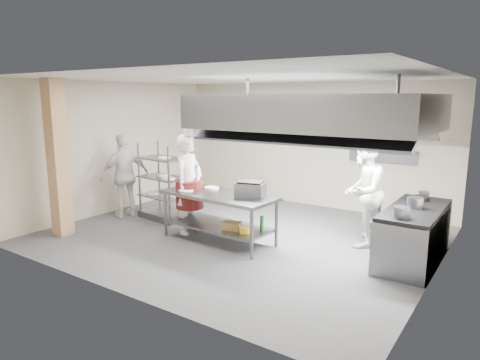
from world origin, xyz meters
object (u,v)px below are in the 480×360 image
Objects in this scene: pass_rack at (164,181)px; chef_head at (189,184)px; chef_plating at (125,176)px; chef_line at (363,192)px; island at (219,217)px; stockpot at (415,203)px; griddle at (251,189)px; cooking_range at (413,236)px.

chef_head is (1.10, -0.43, 0.14)m from pass_rack.
chef_line is at bearing 121.80° from chef_plating.
chef_head is 1.04× the size of chef_plating.
chef_head is (-0.82, 0.12, 0.52)m from island.
stockpot is at bearing 11.59° from pass_rack.
chef_line is (3.07, 1.18, 0.02)m from chef_head.
griddle is at bearing 109.21° from chef_plating.
island is at bearing 105.34° from chef_plating.
pass_rack is at bearing 132.01° from chef_plating.
griddle is at bearing -59.74° from chef_line.
chef_plating reaches higher than griddle.
chef_plating is at bearing 82.16° from chef_head.
pass_rack is at bearing -175.08° from stockpot.
island is at bearing -162.92° from stockpot.
chef_head is (-4.04, -0.88, 0.55)m from cooking_range.
chef_line is (4.17, 0.75, 0.16)m from pass_rack.
cooking_range is 1.16m from chef_line.
pass_rack is at bearing -174.93° from cooking_range.
island is 2.80m from chef_plating.
cooking_range is at bearing 50.32° from stockpot.
stockpot is (0.95, -0.31, -0.00)m from chef_line.
chef_line is at bearing 162.88° from cooking_range.
griddle is at bearing -162.81° from cooking_range.
chef_line is at bearing 17.25° from griddle.
pass_rack is 0.84× the size of chef_line.
cooking_range is 1.03× the size of chef_head.
chef_head is at bearing 107.10° from chef_plating.
pass_rack is 5.14m from stockpot.
cooking_range is 2.83m from griddle.
chef_plating reaches higher than island.
chef_head is 3.91× the size of griddle.
pass_rack is 1.19m from chef_head.
chef_head is 3.29m from chef_line.
island is 2.03m from pass_rack.
chef_head is at bearing -72.38° from chef_line.
pass_rack is 3.36× the size of griddle.
island is at bearing -9.21° from pass_rack.
chef_plating is at bearing -172.32° from cooking_range.
chef_line is 5.13m from chef_plating.
chef_plating is at bearing -80.98° from chef_line.
stockpot reaches higher than cooking_range.
cooking_range is (5.14, 0.46, -0.41)m from pass_rack.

